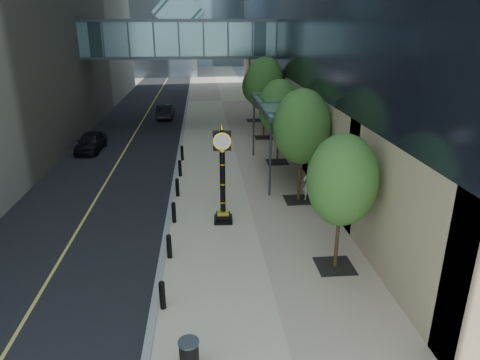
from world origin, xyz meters
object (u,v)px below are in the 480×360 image
at_px(trash_bin, 189,357).
at_px(car_near, 91,142).
at_px(street_clock, 223,182).
at_px(pedestrian, 309,184).
at_px(car_far, 165,111).

distance_m(trash_bin, car_near, 23.04).
distance_m(street_clock, trash_bin, 9.26).
bearing_deg(trash_bin, pedestrian, 62.29).
relative_size(street_clock, pedestrian, 2.58).
relative_size(car_near, car_far, 0.96).
height_order(street_clock, car_far, street_clock).
bearing_deg(street_clock, pedestrian, 27.58).
relative_size(street_clock, car_far, 1.08).
relative_size(trash_bin, car_far, 0.22).
height_order(trash_bin, pedestrian, pedestrian).
xyz_separation_m(trash_bin, car_far, (-3.10, 32.82, 0.20)).
bearing_deg(pedestrian, car_near, -36.89).
xyz_separation_m(trash_bin, car_near, (-7.60, 21.75, 0.19)).
bearing_deg(car_far, trash_bin, 95.75).
relative_size(pedestrian, car_far, 0.42).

